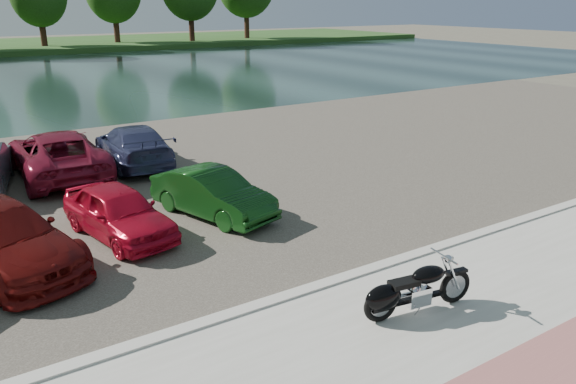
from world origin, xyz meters
name	(u,v)px	position (x,y,z in m)	size (l,w,h in m)	color
ground	(426,321)	(0.00, 0.00, 0.00)	(200.00, 200.00, 0.00)	#595447
promenade	(470,345)	(0.00, -1.00, 0.05)	(60.00, 6.00, 0.10)	#B3B1A9
kerb	(356,275)	(0.00, 2.00, 0.07)	(60.00, 0.30, 0.14)	#B3B1A9
parking_lot	(185,173)	(0.00, 11.00, 0.02)	(60.00, 18.00, 0.04)	#3D3931
river	(31,79)	(0.00, 40.00, 0.00)	(120.00, 40.00, 0.00)	#192D28
motorcycle	(409,291)	(-0.22, 0.25, 0.56)	(2.32, 0.80, 1.05)	black
car_3	(0,238)	(-6.14, 6.50, 0.75)	(1.98, 4.87, 1.41)	#5C0E0D
car_4	(119,212)	(-3.49, 6.85, 0.68)	(1.50, 3.73, 1.27)	#B90C25
car_5	(213,193)	(-0.94, 6.88, 0.67)	(1.32, 3.80, 1.25)	#103D12
car_10	(58,154)	(-3.62, 12.89, 0.81)	(2.54, 5.52, 1.53)	maroon
car_11	(133,145)	(-1.08, 12.98, 0.74)	(1.97, 4.84, 1.41)	navy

